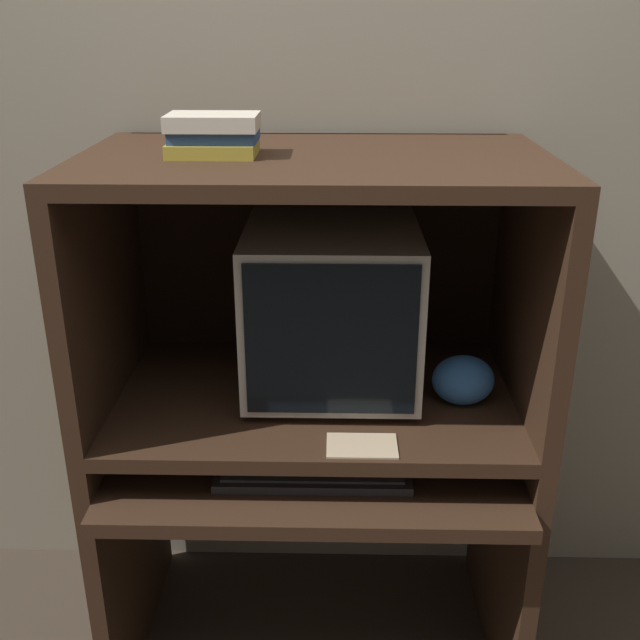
% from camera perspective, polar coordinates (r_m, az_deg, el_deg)
% --- Properties ---
extents(wall_back, '(6.00, 0.06, 2.60)m').
position_cam_1_polar(wall_back, '(2.07, -0.11, 12.08)').
color(wall_back, gray).
rests_on(wall_back, ground_plane).
extents(desk_base, '(1.05, 0.70, 0.67)m').
position_cam_1_polar(desk_base, '(2.03, -0.38, -15.21)').
color(desk_base, '#382316').
rests_on(desk_base, ground_plane).
extents(desk_monitor_shelf, '(1.05, 0.63, 0.12)m').
position_cam_1_polar(desk_monitor_shelf, '(1.89, -0.36, -6.22)').
color(desk_monitor_shelf, '#382316').
rests_on(desk_monitor_shelf, desk_base).
extents(hutch_upper, '(1.05, 0.63, 0.59)m').
position_cam_1_polar(hutch_upper, '(1.76, -0.36, 6.57)').
color(hutch_upper, '#382316').
rests_on(hutch_upper, desk_monitor_shelf).
extents(crt_monitor, '(0.41, 0.45, 0.41)m').
position_cam_1_polar(crt_monitor, '(1.84, 0.90, 1.09)').
color(crt_monitor, beige).
rests_on(crt_monitor, desk_monitor_shelf).
extents(keyboard, '(0.45, 0.15, 0.03)m').
position_cam_1_polar(keyboard, '(1.77, -0.52, -11.48)').
color(keyboard, '#2D2D30').
rests_on(keyboard, desk_base).
extents(mouse, '(0.07, 0.04, 0.03)m').
position_cam_1_polar(mouse, '(1.80, 8.70, -11.06)').
color(mouse, '#28282B').
rests_on(mouse, desk_base).
extents(snack_bag, '(0.15, 0.11, 0.12)m').
position_cam_1_polar(snack_bag, '(1.84, 10.85, -4.51)').
color(snack_bag, '#336BB7').
rests_on(snack_bag, desk_monitor_shelf).
extents(book_stack, '(0.20, 0.15, 0.09)m').
position_cam_1_polar(book_stack, '(1.68, -8.13, 13.77)').
color(book_stack, gold).
rests_on(book_stack, hutch_upper).
extents(paper_card, '(0.15, 0.10, 0.00)m').
position_cam_1_polar(paper_card, '(1.66, 3.22, -9.54)').
color(paper_card, '#CCB28C').
rests_on(paper_card, desk_monitor_shelf).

